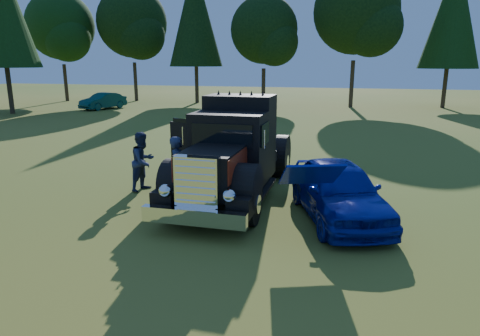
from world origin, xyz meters
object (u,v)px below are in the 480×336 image
spectator_near (179,170)px  spectator_far (143,161)px  diamond_t_truck (233,156)px  hotrod_coupe (338,190)px  distant_teal_car (103,101)px

spectator_near → spectator_far: spectator_near is taller
diamond_t_truck → spectator_near: (-1.39, -0.82, -0.31)m
hotrod_coupe → distant_teal_car: size_ratio=1.14×
distant_teal_car → spectator_far: bearing=-38.7°
spectator_near → spectator_far: size_ratio=1.03×
diamond_t_truck → hotrod_coupe: (3.13, -1.06, -0.51)m
diamond_t_truck → spectator_far: bearing=180.0°
diamond_t_truck → spectator_far: 2.96m
diamond_t_truck → hotrod_coupe: diamond_t_truck is taller
diamond_t_truck → hotrod_coupe: 3.34m
hotrod_coupe → diamond_t_truck: bearing=161.3°
diamond_t_truck → distant_teal_car: 27.64m
hotrod_coupe → spectator_near: spectator_near is taller
spectator_near → hotrod_coupe: bearing=-107.5°
diamond_t_truck → spectator_far: (-2.94, 0.00, -0.34)m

